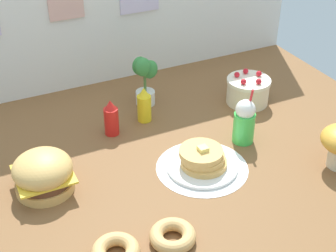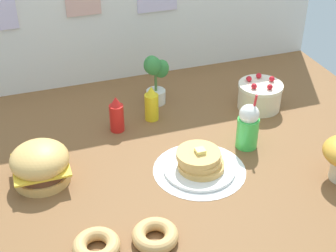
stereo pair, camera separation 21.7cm
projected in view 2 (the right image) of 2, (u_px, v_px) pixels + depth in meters
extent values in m
cube|color=brown|center=(177.00, 169.00, 2.18)|extent=(2.38, 1.86, 0.02)
cylinder|color=white|center=(199.00, 170.00, 2.16)|extent=(0.41, 0.41, 0.00)
cylinder|color=#DBA859|center=(42.00, 176.00, 2.09)|extent=(0.24, 0.24, 0.04)
cylinder|color=#59331E|center=(41.00, 169.00, 2.07)|extent=(0.22, 0.22, 0.03)
cube|color=yellow|center=(41.00, 165.00, 2.06)|extent=(0.23, 0.23, 0.01)
ellipsoid|color=#E5B260|center=(40.00, 159.00, 2.05)|extent=(0.25, 0.25, 0.14)
cylinder|color=white|center=(199.00, 168.00, 2.15)|extent=(0.32, 0.32, 0.01)
cylinder|color=#E0AD5B|center=(201.00, 165.00, 2.14)|extent=(0.20, 0.20, 0.03)
cylinder|color=#E0AD5B|center=(200.00, 159.00, 2.13)|extent=(0.19, 0.19, 0.03)
cylinder|color=#E0AD5B|center=(198.00, 155.00, 2.12)|extent=(0.19, 0.19, 0.03)
cube|color=#F7E072|center=(200.00, 151.00, 2.10)|extent=(0.04, 0.04, 0.02)
cylinder|color=beige|center=(259.00, 97.00, 2.58)|extent=(0.22, 0.22, 0.12)
cylinder|color=#F4EACC|center=(261.00, 86.00, 2.54)|extent=(0.23, 0.23, 0.02)
sphere|color=red|center=(272.00, 79.00, 2.55)|extent=(0.03, 0.03, 0.03)
sphere|color=red|center=(259.00, 76.00, 2.58)|extent=(0.03, 0.03, 0.03)
sphere|color=red|center=(249.00, 79.00, 2.56)|extent=(0.03, 0.03, 0.03)
sphere|color=red|center=(254.00, 86.00, 2.49)|extent=(0.03, 0.03, 0.03)
sphere|color=red|center=(270.00, 87.00, 2.48)|extent=(0.03, 0.03, 0.03)
cylinder|color=red|center=(117.00, 118.00, 2.39)|extent=(0.07, 0.07, 0.14)
cone|color=red|center=(116.00, 101.00, 2.34)|extent=(0.06, 0.06, 0.05)
cylinder|color=yellow|center=(152.00, 107.00, 2.48)|extent=(0.07, 0.07, 0.14)
cone|color=yellow|center=(151.00, 91.00, 2.43)|extent=(0.06, 0.06, 0.05)
cylinder|color=green|center=(247.00, 133.00, 2.28)|extent=(0.10, 0.10, 0.15)
sphere|color=white|center=(249.00, 114.00, 2.22)|extent=(0.09, 0.09, 0.09)
cylinder|color=red|center=(254.00, 108.00, 2.21)|extent=(0.01, 0.04, 0.15)
torus|color=tan|center=(96.00, 246.00, 1.75)|extent=(0.17, 0.17, 0.05)
torus|color=#D89ED8|center=(96.00, 245.00, 1.75)|extent=(0.16, 0.16, 0.04)
torus|color=tan|center=(155.00, 236.00, 1.79)|extent=(0.17, 0.17, 0.05)
torus|color=#8CCC8C|center=(155.00, 235.00, 1.79)|extent=(0.16, 0.16, 0.04)
cylinder|color=white|center=(156.00, 96.00, 2.64)|extent=(0.10, 0.10, 0.07)
cylinder|color=#4C7238|center=(156.00, 79.00, 2.58)|extent=(0.01, 0.01, 0.13)
ellipsoid|color=#38843D|center=(161.00, 69.00, 2.56)|extent=(0.08, 0.06, 0.10)
ellipsoid|color=#38843D|center=(151.00, 65.00, 2.56)|extent=(0.08, 0.06, 0.10)
ellipsoid|color=#38843D|center=(153.00, 66.00, 2.50)|extent=(0.08, 0.06, 0.10)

